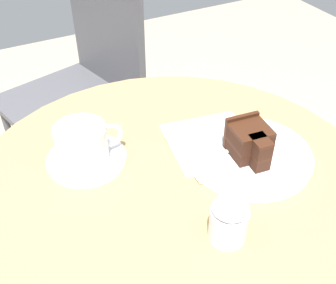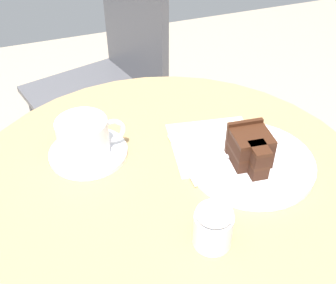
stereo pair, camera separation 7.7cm
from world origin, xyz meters
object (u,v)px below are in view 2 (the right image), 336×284
(coffee_cup, at_px, (84,136))
(napkin, at_px, (216,148))
(cake_slice, at_px, (250,148))
(sugar_pot, at_px, (213,226))
(saucer, at_px, (89,152))
(cake_plate, at_px, (250,160))
(teaspoon, at_px, (111,149))
(cafe_chair, at_px, (113,67))
(fork, at_px, (248,142))

(coffee_cup, distance_m, napkin, 0.25)
(cake_slice, height_order, sugar_pot, cake_slice)
(saucer, relative_size, cake_slice, 1.55)
(coffee_cup, distance_m, cake_plate, 0.31)
(teaspoon, relative_size, cake_plate, 0.43)
(cafe_chair, bearing_deg, fork, -6.00)
(cake_plate, height_order, cake_slice, cake_slice)
(fork, xyz_separation_m, cafe_chair, (-0.11, 0.69, -0.17))
(fork, distance_m, cafe_chair, 0.72)
(cake_slice, distance_m, napkin, 0.08)
(coffee_cup, height_order, fork, coffee_cup)
(cake_plate, height_order, sugar_pot, sugar_pot)
(cake_slice, bearing_deg, coffee_cup, 154.66)
(coffee_cup, relative_size, teaspoon, 1.26)
(cake_slice, height_order, cafe_chair, cafe_chair)
(teaspoon, relative_size, cafe_chair, 0.11)
(fork, bearing_deg, cake_slice, -142.67)
(saucer, bearing_deg, cake_plate, -24.61)
(teaspoon, bearing_deg, sugar_pot, 3.34)
(teaspoon, height_order, cafe_chair, cafe_chair)
(fork, distance_m, napkin, 0.06)
(saucer, xyz_separation_m, cake_plate, (0.28, -0.13, 0.00))
(coffee_cup, bearing_deg, cake_slice, -25.34)
(cake_slice, relative_size, fork, 0.74)
(teaspoon, distance_m, cake_slice, 0.26)
(fork, relative_size, napkin, 0.67)
(teaspoon, xyz_separation_m, fork, (0.25, -0.07, 0.00))
(cake_plate, xyz_separation_m, napkin, (-0.04, 0.06, -0.00))
(coffee_cup, xyz_separation_m, teaspoon, (0.05, -0.01, -0.03))
(teaspoon, bearing_deg, coffee_cup, -119.18)
(cake_slice, distance_m, sugar_pot, 0.19)
(teaspoon, distance_m, fork, 0.26)
(saucer, distance_m, cake_slice, 0.30)
(coffee_cup, relative_size, cake_plate, 0.55)
(coffee_cup, relative_size, cafe_chair, 0.14)
(coffee_cup, height_order, teaspoon, coffee_cup)
(coffee_cup, height_order, cake_plate, coffee_cup)
(cake_plate, relative_size, cake_slice, 2.44)
(cake_slice, relative_size, sugar_pot, 1.31)
(napkin, bearing_deg, fork, -17.15)
(sugar_pot, bearing_deg, coffee_cup, 117.61)
(cake_plate, relative_size, fork, 1.81)
(cake_slice, relative_size, napkin, 0.50)
(cake_slice, xyz_separation_m, fork, (0.02, 0.05, -0.03))
(napkin, bearing_deg, saucer, 163.89)
(teaspoon, height_order, sugar_pot, sugar_pot)
(cafe_chair, relative_size, sugar_pot, 12.46)
(napkin, relative_size, sugar_pot, 2.63)
(saucer, height_order, cake_slice, cake_slice)
(napkin, bearing_deg, coffee_cup, 164.54)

